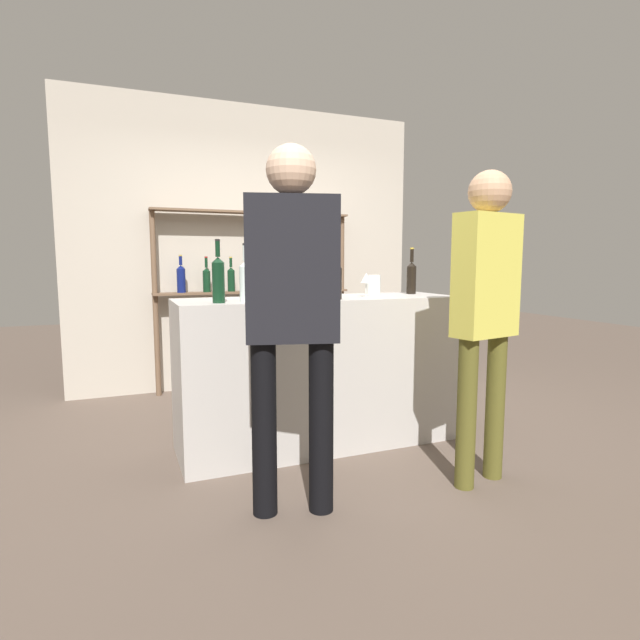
{
  "coord_description": "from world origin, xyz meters",
  "views": [
    {
      "loc": [
        -1.27,
        -3.13,
        1.27
      ],
      "look_at": [
        0.0,
        0.0,
        0.87
      ],
      "focal_mm": 28.0,
      "sensor_mm": 36.0,
      "label": 1
    }
  ],
  "objects_px": {
    "counter_bottle_1": "(411,277)",
    "customer_left": "(292,301)",
    "counter_bottle_4": "(335,279)",
    "cork_jar": "(374,285)",
    "counter_bottle_2": "(313,279)",
    "server_behind_counter": "(290,284)",
    "wine_glass": "(366,279)",
    "ice_bucket": "(315,281)",
    "counter_bottle_0": "(218,278)",
    "customer_right": "(485,299)",
    "counter_bottle_3": "(245,280)"
  },
  "relations": [
    {
      "from": "cork_jar",
      "to": "counter_bottle_3",
      "type": "bearing_deg",
      "value": -164.08
    },
    {
      "from": "counter_bottle_2",
      "to": "customer_right",
      "type": "xyz_separation_m",
      "value": [
        0.74,
        -0.73,
        -0.09
      ]
    },
    {
      "from": "ice_bucket",
      "to": "cork_jar",
      "type": "height_order",
      "value": "ice_bucket"
    },
    {
      "from": "counter_bottle_0",
      "to": "server_behind_counter",
      "type": "height_order",
      "value": "server_behind_counter"
    },
    {
      "from": "counter_bottle_1",
      "to": "counter_bottle_3",
      "type": "relative_size",
      "value": 0.98
    },
    {
      "from": "ice_bucket",
      "to": "server_behind_counter",
      "type": "relative_size",
      "value": 0.13
    },
    {
      "from": "counter_bottle_4",
      "to": "ice_bucket",
      "type": "distance_m",
      "value": 0.17
    },
    {
      "from": "ice_bucket",
      "to": "server_behind_counter",
      "type": "distance_m",
      "value": 0.99
    },
    {
      "from": "counter_bottle_1",
      "to": "counter_bottle_4",
      "type": "relative_size",
      "value": 0.98
    },
    {
      "from": "counter_bottle_1",
      "to": "server_behind_counter",
      "type": "height_order",
      "value": "server_behind_counter"
    },
    {
      "from": "ice_bucket",
      "to": "counter_bottle_1",
      "type": "bearing_deg",
      "value": 8.03
    },
    {
      "from": "counter_bottle_2",
      "to": "counter_bottle_0",
      "type": "bearing_deg",
      "value": 178.13
    },
    {
      "from": "cork_jar",
      "to": "server_behind_counter",
      "type": "relative_size",
      "value": 0.08
    },
    {
      "from": "counter_bottle_2",
      "to": "customer_right",
      "type": "relative_size",
      "value": 0.2
    },
    {
      "from": "counter_bottle_4",
      "to": "counter_bottle_2",
      "type": "bearing_deg",
      "value": -173.4
    },
    {
      "from": "counter_bottle_0",
      "to": "counter_bottle_2",
      "type": "bearing_deg",
      "value": -1.87
    },
    {
      "from": "counter_bottle_2",
      "to": "customer_right",
      "type": "height_order",
      "value": "customer_right"
    },
    {
      "from": "ice_bucket",
      "to": "cork_jar",
      "type": "xyz_separation_m",
      "value": [
        0.55,
        0.19,
        -0.04
      ]
    },
    {
      "from": "server_behind_counter",
      "to": "counter_bottle_3",
      "type": "bearing_deg",
      "value": -13.32
    },
    {
      "from": "counter_bottle_2",
      "to": "customer_left",
      "type": "relative_size",
      "value": 0.19
    },
    {
      "from": "customer_left",
      "to": "server_behind_counter",
      "type": "relative_size",
      "value": 1.02
    },
    {
      "from": "counter_bottle_3",
      "to": "wine_glass",
      "type": "bearing_deg",
      "value": 4.35
    },
    {
      "from": "counter_bottle_0",
      "to": "counter_bottle_4",
      "type": "height_order",
      "value": "counter_bottle_0"
    },
    {
      "from": "counter_bottle_0",
      "to": "wine_glass",
      "type": "bearing_deg",
      "value": 5.87
    },
    {
      "from": "wine_glass",
      "to": "customer_left",
      "type": "height_order",
      "value": "customer_left"
    },
    {
      "from": "counter_bottle_2",
      "to": "cork_jar",
      "type": "height_order",
      "value": "counter_bottle_2"
    },
    {
      "from": "counter_bottle_3",
      "to": "customer_right",
      "type": "bearing_deg",
      "value": -34.24
    },
    {
      "from": "counter_bottle_1",
      "to": "counter_bottle_2",
      "type": "height_order",
      "value": "counter_bottle_2"
    },
    {
      "from": "counter_bottle_4",
      "to": "customer_left",
      "type": "height_order",
      "value": "customer_left"
    },
    {
      "from": "counter_bottle_1",
      "to": "customer_left",
      "type": "bearing_deg",
      "value": -143.6
    },
    {
      "from": "counter_bottle_0",
      "to": "customer_right",
      "type": "distance_m",
      "value": 1.53
    },
    {
      "from": "counter_bottle_4",
      "to": "ice_bucket",
      "type": "relative_size",
      "value": 1.54
    },
    {
      "from": "customer_right",
      "to": "counter_bottle_0",
      "type": "bearing_deg",
      "value": 49.32
    },
    {
      "from": "ice_bucket",
      "to": "cork_jar",
      "type": "bearing_deg",
      "value": 19.31
    },
    {
      "from": "counter_bottle_3",
      "to": "wine_glass",
      "type": "relative_size",
      "value": 2.14
    },
    {
      "from": "server_behind_counter",
      "to": "counter_bottle_1",
      "type": "bearing_deg",
      "value": 55.85
    },
    {
      "from": "customer_left",
      "to": "counter_bottle_0",
      "type": "bearing_deg",
      "value": 34.17
    },
    {
      "from": "counter_bottle_3",
      "to": "customer_right",
      "type": "height_order",
      "value": "customer_right"
    },
    {
      "from": "counter_bottle_4",
      "to": "wine_glass",
      "type": "bearing_deg",
      "value": 20.96
    },
    {
      "from": "counter_bottle_0",
      "to": "customer_left",
      "type": "bearing_deg",
      "value": -71.29
    },
    {
      "from": "counter_bottle_3",
      "to": "wine_glass",
      "type": "distance_m",
      "value": 0.86
    },
    {
      "from": "counter_bottle_3",
      "to": "counter_bottle_2",
      "type": "bearing_deg",
      "value": -8.12
    },
    {
      "from": "counter_bottle_1",
      "to": "counter_bottle_2",
      "type": "xyz_separation_m",
      "value": [
        -0.9,
        -0.28,
        0.0
      ]
    },
    {
      "from": "counter_bottle_4",
      "to": "cork_jar",
      "type": "relative_size",
      "value": 2.45
    },
    {
      "from": "counter_bottle_4",
      "to": "counter_bottle_1",
      "type": "bearing_deg",
      "value": 19.61
    },
    {
      "from": "counter_bottle_0",
      "to": "counter_bottle_4",
      "type": "bearing_deg",
      "value": -0.08
    },
    {
      "from": "customer_right",
      "to": "ice_bucket",
      "type": "bearing_deg",
      "value": 25.07
    },
    {
      "from": "counter_bottle_3",
      "to": "customer_left",
      "type": "distance_m",
      "value": 0.72
    },
    {
      "from": "ice_bucket",
      "to": "customer_right",
      "type": "height_order",
      "value": "customer_right"
    },
    {
      "from": "counter_bottle_1",
      "to": "wine_glass",
      "type": "xyz_separation_m",
      "value": [
        -0.46,
        -0.16,
        -0.0
      ]
    }
  ]
}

